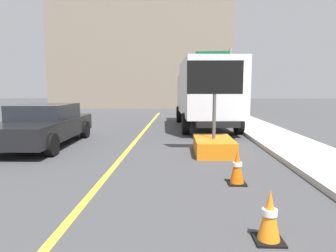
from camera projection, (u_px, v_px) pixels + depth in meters
name	position (u px, v px, depth m)	size (l,w,h in m)	color
lane_center_stripe	(94.00, 190.00, 5.55)	(0.14, 36.00, 0.01)	yellow
arrow_board_trailer	(214.00, 137.00, 8.66)	(1.60, 1.81, 2.70)	orange
box_truck	(206.00, 92.00, 14.16)	(2.85, 7.24, 3.16)	black
pickup_car	(43.00, 125.00, 9.93)	(2.18, 4.86, 1.38)	black
highway_guide_sign	(220.00, 69.00, 23.01)	(2.78, 0.38, 5.00)	gray
far_building_block	(143.00, 59.00, 31.57)	(17.74, 7.77, 10.08)	gray
traffic_cone_near_sign	(269.00, 216.00, 3.66)	(0.36, 0.36, 0.67)	black
traffic_cone_mid_lane	(237.00, 167.00, 5.88)	(0.36, 0.36, 0.72)	black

